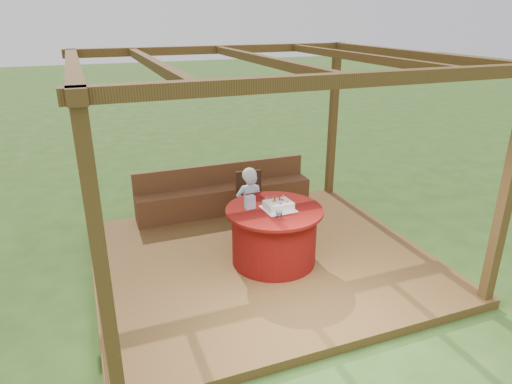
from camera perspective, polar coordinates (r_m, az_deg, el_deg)
ground at (r=6.52m, az=0.81°, el=-8.96°), size 60.00×60.00×0.00m
deck at (r=6.49m, az=0.81°, el=-8.51°), size 4.50×4.00×0.12m
pergola at (r=5.70m, az=0.93°, el=12.42°), size 4.50×4.00×2.72m
bench at (r=7.81m, az=-3.91°, el=-0.55°), size 3.00×0.42×0.80m
table at (r=6.17m, az=2.26°, el=-5.40°), size 1.29×1.29×0.78m
chair at (r=7.24m, az=-0.69°, el=-0.53°), size 0.45×0.45×0.86m
elderly_woman at (r=6.69m, az=-0.81°, el=-1.46°), size 0.43×0.32×1.13m
birthday_cake at (r=5.99m, az=2.81°, el=-1.67°), size 0.41×0.41×0.18m
gift_bag at (r=5.98m, az=-0.77°, el=-1.29°), size 0.13×0.10×0.18m
drinking_glass at (r=5.75m, az=2.90°, el=-2.83°), size 0.11×0.11×0.08m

